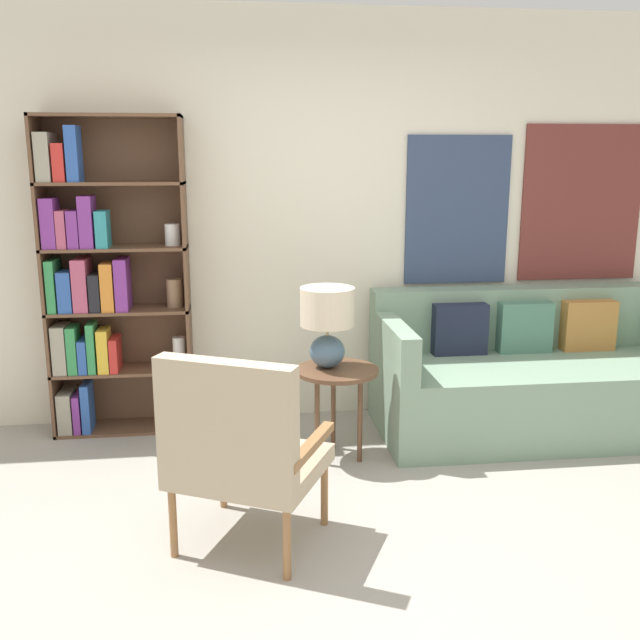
% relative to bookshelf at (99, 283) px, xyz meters
% --- Properties ---
extents(ground_plane, '(14.00, 14.00, 0.00)m').
position_rel_bookshelf_xyz_m(ground_plane, '(1.23, -1.84, -0.99)').
color(ground_plane, '#9E998E').
extents(wall_back, '(6.40, 0.08, 2.70)m').
position_rel_bookshelf_xyz_m(wall_back, '(1.28, 0.19, 0.37)').
color(wall_back, silver).
rests_on(wall_back, ground_plane).
extents(bookshelf, '(0.89, 0.30, 2.02)m').
position_rel_bookshelf_xyz_m(bookshelf, '(0.00, 0.00, 0.00)').
color(bookshelf, brown).
rests_on(bookshelf, ground_plane).
extents(armchair, '(0.82, 0.79, 0.94)m').
position_rel_bookshelf_xyz_m(armchair, '(0.85, -1.62, -0.46)').
color(armchair, olive).
rests_on(armchair, ground_plane).
extents(couch, '(2.02, 0.94, 0.90)m').
position_rel_bookshelf_xyz_m(couch, '(2.78, -0.30, -0.65)').
color(couch, gray).
rests_on(couch, ground_plane).
extents(side_table, '(0.49, 0.49, 0.56)m').
position_rel_bookshelf_xyz_m(side_table, '(1.43, -0.63, -0.50)').
color(side_table, brown).
rests_on(side_table, ground_plane).
extents(table_lamp, '(0.32, 0.32, 0.48)m').
position_rel_bookshelf_xyz_m(table_lamp, '(1.38, -0.60, -0.14)').
color(table_lamp, slate).
rests_on(table_lamp, side_table).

